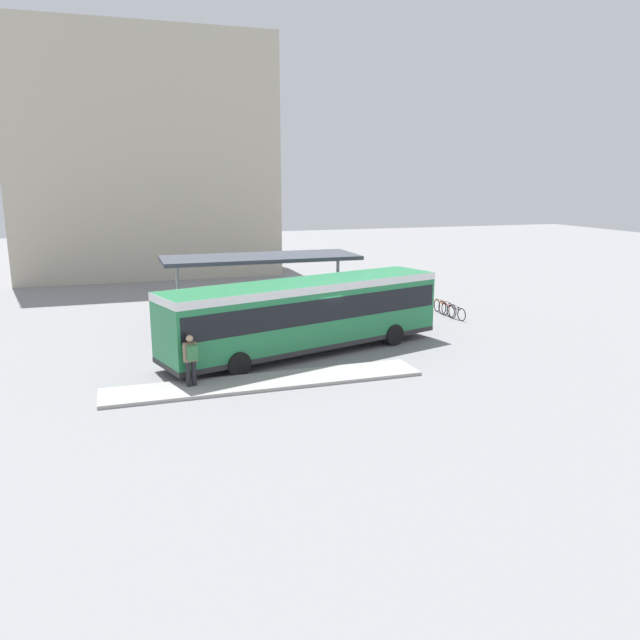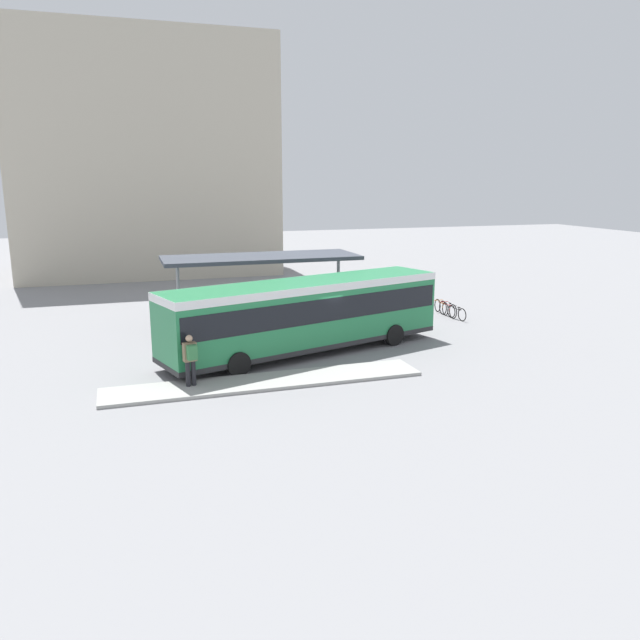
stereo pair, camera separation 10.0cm
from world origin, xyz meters
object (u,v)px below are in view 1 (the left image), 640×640
Objects in this scene: potted_planter_near_shelter at (307,325)px; bicycle_orange at (441,307)px; pedestrian_waiting at (191,357)px; potted_planter_far_side at (236,326)px; city_bus at (306,311)px; bicycle_black at (456,313)px; bicycle_red at (447,309)px.

bicycle_orange is at bearing 17.93° from potted_planter_near_shelter.
pedestrian_waiting is 6.92m from potted_planter_far_side.
city_bus reaches higher than pedestrian_waiting.
bicycle_black is 11.36m from potted_planter_far_side.
pedestrian_waiting is 1.00× the size of bicycle_red.
potted_planter_near_shelter is at bearing -13.15° from potted_planter_far_side.
potted_planter_far_side is (2.74, 6.34, -0.53)m from pedestrian_waiting.
pedestrian_waiting is 8.10m from potted_planter_near_shelter.
potted_planter_near_shelter reaches higher than bicycle_red.
pedestrian_waiting is at bearing -135.89° from potted_planter_near_shelter.
potted_planter_far_side is at bearing 166.85° from potted_planter_near_shelter.
bicycle_black is 1.34× the size of potted_planter_far_side.
pedestrian_waiting reaches higher than bicycle_orange.
potted_planter_near_shelter is at bearing 111.47° from bicycle_orange.
potted_planter_near_shelter is at bearing 102.38° from bicycle_red.
potted_planter_near_shelter is (-8.29, -1.17, 0.23)m from bicycle_black.
city_bus is 10.09m from bicycle_red.
pedestrian_waiting is 1.53× the size of potted_planter_far_side.
pedestrian_waiting is at bearing -164.76° from city_bus.
bicycle_red is 0.75m from bicycle_orange.
bicycle_red is (-0.08, 0.75, 0.04)m from bicycle_black.
bicycle_black is (14.09, 6.79, -0.80)m from pedestrian_waiting.
city_bus is at bearing -107.78° from potted_planter_near_shelter.
city_bus reaches higher than bicycle_orange.
potted_planter_far_side is (-11.35, -0.45, 0.27)m from bicycle_black.
city_bus is 11.11× the size of potted_planter_near_shelter.
city_bus is 6.95× the size of bicycle_red.
bicycle_orange is 8.67m from potted_planter_near_shelter.
bicycle_black is at bearing 4.58° from city_bus.
city_bus is 10.60× the size of potted_planter_far_side.
pedestrian_waiting reaches higher than potted_planter_far_side.
bicycle_orange is at bearing 9.80° from potted_planter_far_side.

